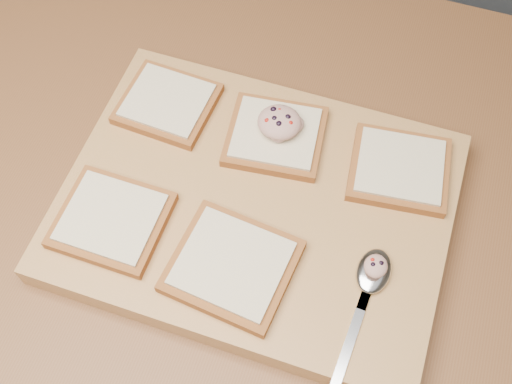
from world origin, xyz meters
The scene contains 10 objects.
island_counter centered at (0.00, 0.00, 0.45)m, with size 2.00×0.80×0.90m.
cutting_board centered at (-0.15, -0.04, 0.92)m, with size 0.46×0.35×0.04m, color #BB7F50.
bread_far_left centered at (-0.30, 0.06, 0.94)m, with size 0.12×0.11×0.02m.
bread_far_center centered at (-0.15, 0.05, 0.94)m, with size 0.13×0.12×0.02m.
bread_far_right centered at (0.00, 0.05, 0.94)m, with size 0.13×0.12×0.02m.
bread_near_left centered at (-0.30, -0.12, 0.94)m, with size 0.12×0.11×0.02m.
bread_near_center centered at (-0.15, -0.13, 0.95)m, with size 0.14×0.13×0.02m.
tuna_salad_dollop centered at (-0.15, 0.06, 0.97)m, with size 0.05×0.05×0.03m.
spoon centered at (0.00, -0.10, 0.94)m, with size 0.04×0.19×0.01m.
spoon_salad centered at (0.00, -0.08, 0.96)m, with size 0.03×0.03×0.02m.
Camera 1 is at (-0.03, -0.38, 1.60)m, focal length 45.00 mm.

